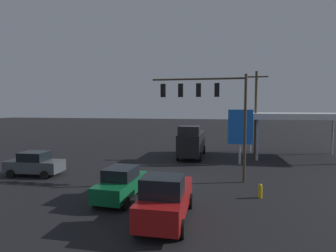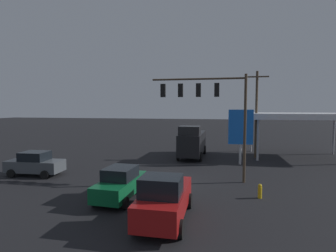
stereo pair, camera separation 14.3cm
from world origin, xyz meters
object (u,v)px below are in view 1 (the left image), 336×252
(sedan_waiting, at_px, (121,183))
(pickup_parked, at_px, (166,199))
(traffic_signal_assembly, at_px, (208,101))
(utility_pole, at_px, (256,112))
(fire_hydrant, at_px, (260,191))
(sedan_far, at_px, (35,164))
(price_sign, at_px, (240,128))
(delivery_truck, at_px, (192,142))

(sedan_waiting, xyz_separation_m, pickup_parked, (-3.22, 2.52, 0.16))
(traffic_signal_assembly, bearing_deg, utility_pole, -115.93)
(utility_pole, distance_m, fire_hydrant, 13.97)
(sedan_waiting, distance_m, sedan_far, 9.59)
(utility_pole, bearing_deg, pickup_parked, 69.24)
(sedan_far, bearing_deg, price_sign, -158.90)
(price_sign, bearing_deg, delivery_truck, -29.08)
(traffic_signal_assembly, bearing_deg, pickup_parked, 76.63)
(fire_hydrant, bearing_deg, delivery_truck, -66.52)
(traffic_signal_assembly, height_order, delivery_truck, traffic_signal_assembly)
(pickup_parked, xyz_separation_m, sedan_far, (12.00, -6.38, -0.16))
(delivery_truck, relative_size, pickup_parked, 1.32)
(sedan_waiting, distance_m, delivery_truck, 14.19)
(price_sign, distance_m, fire_hydrant, 9.95)
(traffic_signal_assembly, bearing_deg, delivery_truck, -77.33)
(utility_pole, height_order, fire_hydrant, utility_pole)
(price_sign, height_order, fire_hydrant, price_sign)
(sedan_waiting, distance_m, fire_hydrant, 8.47)
(price_sign, distance_m, sedan_far, 18.36)
(price_sign, bearing_deg, sedan_far, 23.56)
(delivery_truck, bearing_deg, utility_pole, 100.42)
(delivery_truck, height_order, fire_hydrant, delivery_truck)
(sedan_far, relative_size, fire_hydrant, 5.08)
(utility_pole, xyz_separation_m, sedan_far, (18.57, 10.94, -4.00))
(utility_pole, height_order, pickup_parked, utility_pole)
(pickup_parked, relative_size, fire_hydrant, 5.93)
(sedan_far, distance_m, fire_hydrant, 17.22)
(utility_pole, xyz_separation_m, delivery_truck, (6.80, 0.95, -3.26))
(pickup_parked, height_order, sedan_far, pickup_parked)
(pickup_parked, bearing_deg, traffic_signal_assembly, 167.08)
(delivery_truck, bearing_deg, fire_hydrant, 25.93)
(price_sign, relative_size, pickup_parked, 1.01)
(utility_pole, relative_size, fire_hydrant, 10.62)
(price_sign, xyz_separation_m, fire_hydrant, (-0.40, 9.47, -3.05))
(pickup_parked, bearing_deg, fire_hydrant, 130.00)
(price_sign, xyz_separation_m, sedan_waiting, (7.89, 11.13, -2.54))
(sedan_waiting, bearing_deg, sedan_far, -110.21)
(price_sign, height_order, sedan_waiting, price_sign)
(fire_hydrant, bearing_deg, traffic_signal_assembly, -44.89)
(utility_pole, bearing_deg, sedan_far, 30.51)
(sedan_far, bearing_deg, fire_hydrant, 170.21)
(sedan_waiting, relative_size, fire_hydrant, 5.12)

